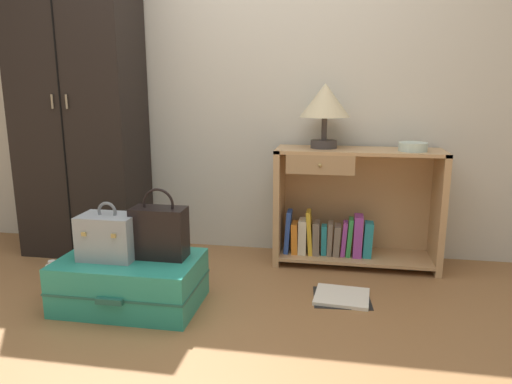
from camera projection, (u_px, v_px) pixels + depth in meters
name	position (u px, v px, depth m)	size (l,w,h in m)	color
ground_plane	(187.00, 353.00, 2.10)	(9.00, 9.00, 0.00)	olive
back_wall	(250.00, 66.00, 3.26)	(6.40, 0.10, 2.60)	beige
wardrobe	(79.00, 101.00, 3.22)	(0.81, 0.47, 2.14)	black
bookshelf	(349.00, 211.00, 3.11)	(1.06, 0.36, 0.77)	tan
table_lamp	(325.00, 103.00, 3.00)	(0.32, 0.32, 0.41)	#3D3838
bowl	(413.00, 147.00, 2.91)	(0.17, 0.17, 0.05)	silver
suitcase_large	(131.00, 282.00, 2.54)	(0.75, 0.49, 0.27)	teal
train_case	(109.00, 236.00, 2.49)	(0.29, 0.21, 0.31)	#8E99A3
handbag	(159.00, 232.00, 2.50)	(0.29, 0.15, 0.38)	black
bottle	(53.00, 280.00, 2.64)	(0.07, 0.07, 0.22)	white
open_book_on_floor	(342.00, 297.00, 2.64)	(0.34, 0.31, 0.02)	white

